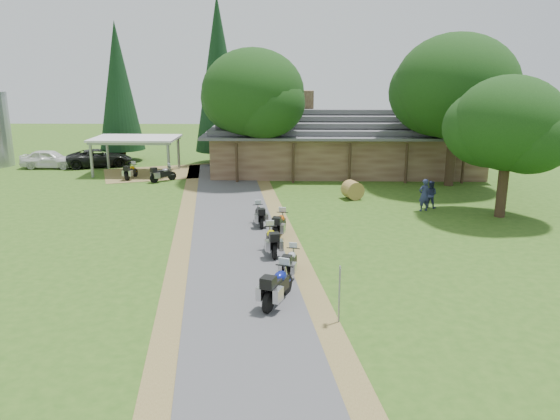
{
  "coord_description": "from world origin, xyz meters",
  "views": [
    {
      "loc": [
        1.8,
        -18.7,
        8.07
      ],
      "look_at": [
        1.33,
        5.75,
        1.6
      ],
      "focal_mm": 35.0,
      "sensor_mm": 36.0,
      "label": 1
    }
  ],
  "objects_px": {
    "lodge": "(344,140)",
    "motorcycle_row_d": "(280,223)",
    "motorcycle_row_a": "(278,284)",
    "motorcycle_row_c": "(272,239)",
    "carport": "(137,155)",
    "motorcycle_row_b": "(291,261)",
    "car_white_sedan": "(49,157)",
    "motorcycle_carport_b": "(163,173)",
    "hay_bale": "(353,190)",
    "motorcycle_carport_a": "(131,171)",
    "motorcycle_row_e": "(259,214)",
    "car_dark_suv": "(99,154)"
  },
  "relations": [
    {
      "from": "lodge",
      "to": "motorcycle_row_d",
      "type": "distance_m",
      "value": 17.84
    },
    {
      "from": "motorcycle_row_a",
      "to": "motorcycle_row_c",
      "type": "distance_m",
      "value": 5.26
    },
    {
      "from": "carport",
      "to": "motorcycle_row_b",
      "type": "relative_size",
      "value": 3.73
    },
    {
      "from": "car_white_sedan",
      "to": "motorcycle_row_d",
      "type": "xyz_separation_m",
      "value": [
        19.13,
        -17.96,
        -0.31
      ]
    },
    {
      "from": "motorcycle_row_a",
      "to": "motorcycle_carport_b",
      "type": "bearing_deg",
      "value": 43.95
    },
    {
      "from": "car_white_sedan",
      "to": "motorcycle_row_d",
      "type": "distance_m",
      "value": 26.24
    },
    {
      "from": "motorcycle_row_c",
      "to": "hay_bale",
      "type": "relative_size",
      "value": 1.73
    },
    {
      "from": "motorcycle_row_a",
      "to": "hay_bale",
      "type": "relative_size",
      "value": 1.87
    },
    {
      "from": "car_white_sedan",
      "to": "motorcycle_row_b",
      "type": "height_order",
      "value": "car_white_sedan"
    },
    {
      "from": "motorcycle_row_c",
      "to": "motorcycle_carport_a",
      "type": "height_order",
      "value": "motorcycle_row_c"
    },
    {
      "from": "motorcycle_row_a",
      "to": "motorcycle_carport_a",
      "type": "xyz_separation_m",
      "value": [
        -11.32,
        21.62,
        -0.12
      ]
    },
    {
      "from": "motorcycle_row_e",
      "to": "hay_bale",
      "type": "xyz_separation_m",
      "value": [
        5.5,
        5.97,
        -0.04
      ]
    },
    {
      "from": "hay_bale",
      "to": "car_dark_suv",
      "type": "bearing_deg",
      "value": 150.85
    },
    {
      "from": "hay_bale",
      "to": "motorcycle_row_e",
      "type": "bearing_deg",
      "value": -132.65
    },
    {
      "from": "motorcycle_row_a",
      "to": "motorcycle_carport_a",
      "type": "height_order",
      "value": "motorcycle_row_a"
    },
    {
      "from": "car_white_sedan",
      "to": "motorcycle_row_e",
      "type": "distance_m",
      "value": 24.21
    },
    {
      "from": "motorcycle_row_c",
      "to": "motorcycle_carport_a",
      "type": "bearing_deg",
      "value": 23.6
    },
    {
      "from": "motorcycle_row_a",
      "to": "motorcycle_row_d",
      "type": "height_order",
      "value": "motorcycle_row_a"
    },
    {
      "from": "lodge",
      "to": "motorcycle_carport_a",
      "type": "relative_size",
      "value": 12.03
    },
    {
      "from": "motorcycle_row_d",
      "to": "carport",
      "type": "bearing_deg",
      "value": 46.92
    },
    {
      "from": "motorcycle_row_e",
      "to": "hay_bale",
      "type": "bearing_deg",
      "value": -53.99
    },
    {
      "from": "car_dark_suv",
      "to": "hay_bale",
      "type": "distance_m",
      "value": 22.54
    },
    {
      "from": "motorcycle_carport_b",
      "to": "motorcycle_row_b",
      "type": "bearing_deg",
      "value": -104.68
    },
    {
      "from": "car_white_sedan",
      "to": "motorcycle_row_b",
      "type": "bearing_deg",
      "value": -139.28
    },
    {
      "from": "motorcycle_row_b",
      "to": "motorcycle_row_a",
      "type": "bearing_deg",
      "value": -177.05
    },
    {
      "from": "motorcycle_row_e",
      "to": "motorcycle_carport_b",
      "type": "height_order",
      "value": "motorcycle_carport_b"
    },
    {
      "from": "car_dark_suv",
      "to": "carport",
      "type": "bearing_deg",
      "value": -144.44
    },
    {
      "from": "car_white_sedan",
      "to": "motorcycle_row_d",
      "type": "relative_size",
      "value": 3.03
    },
    {
      "from": "car_dark_suv",
      "to": "motorcycle_row_e",
      "type": "height_order",
      "value": "car_dark_suv"
    },
    {
      "from": "motorcycle_row_e",
      "to": "car_white_sedan",
      "type": "bearing_deg",
      "value": 36.78
    },
    {
      "from": "hay_bale",
      "to": "motorcycle_row_d",
      "type": "bearing_deg",
      "value": -119.5
    },
    {
      "from": "motorcycle_row_d",
      "to": "motorcycle_carport_b",
      "type": "height_order",
      "value": "motorcycle_row_d"
    },
    {
      "from": "motorcycle_row_d",
      "to": "motorcycle_row_e",
      "type": "distance_m",
      "value": 2.11
    },
    {
      "from": "motorcycle_row_b",
      "to": "motorcycle_row_c",
      "type": "bearing_deg",
      "value": 30.43
    },
    {
      "from": "car_white_sedan",
      "to": "motorcycle_carport_b",
      "type": "bearing_deg",
      "value": -115.82
    },
    {
      "from": "motorcycle_carport_a",
      "to": "motorcycle_carport_b",
      "type": "bearing_deg",
      "value": -101.16
    },
    {
      "from": "motorcycle_row_b",
      "to": "hay_bale",
      "type": "height_order",
      "value": "motorcycle_row_b"
    },
    {
      "from": "lodge",
      "to": "motorcycle_row_b",
      "type": "relative_size",
      "value": 12.48
    },
    {
      "from": "lodge",
      "to": "motorcycle_row_d",
      "type": "xyz_separation_m",
      "value": [
        -4.69,
        -17.11,
        -1.81
      ]
    },
    {
      "from": "lodge",
      "to": "car_white_sedan",
      "type": "distance_m",
      "value": 23.88
    },
    {
      "from": "motorcycle_carport_a",
      "to": "motorcycle_carport_b",
      "type": "distance_m",
      "value": 2.74
    },
    {
      "from": "motorcycle_row_b",
      "to": "motorcycle_row_e",
      "type": "bearing_deg",
      "value": 25.37
    },
    {
      "from": "carport",
      "to": "motorcycle_row_c",
      "type": "distance_m",
      "value": 21.75
    },
    {
      "from": "car_white_sedan",
      "to": "motorcycle_row_a",
      "type": "xyz_separation_m",
      "value": [
        19.2,
        -25.84,
        -0.22
      ]
    },
    {
      "from": "carport",
      "to": "car_dark_suv",
      "type": "bearing_deg",
      "value": 145.35
    },
    {
      "from": "motorcycle_carport_a",
      "to": "car_dark_suv",
      "type": "bearing_deg",
      "value": 47.45
    },
    {
      "from": "motorcycle_row_e",
      "to": "lodge",
      "type": "bearing_deg",
      "value": -32.06
    },
    {
      "from": "car_dark_suv",
      "to": "motorcycle_row_c",
      "type": "xyz_separation_m",
      "value": [
        14.97,
        -21.39,
        -0.41
      ]
    },
    {
      "from": "lodge",
      "to": "motorcycle_row_e",
      "type": "xyz_separation_m",
      "value": [
        -5.8,
        -15.32,
        -1.84
      ]
    },
    {
      "from": "motorcycle_row_b",
      "to": "motorcycle_row_c",
      "type": "height_order",
      "value": "motorcycle_row_c"
    }
  ]
}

